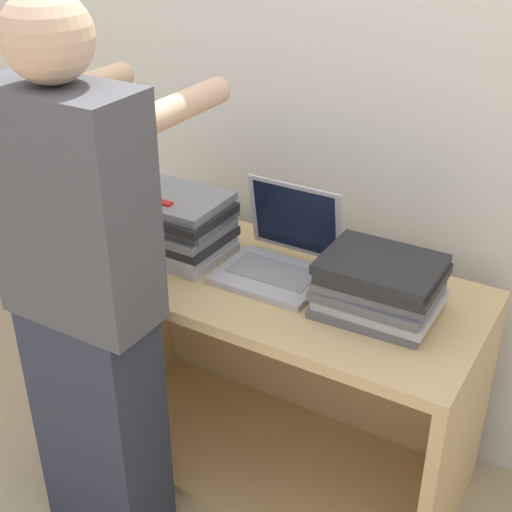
% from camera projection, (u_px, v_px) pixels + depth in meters
% --- Properties ---
extents(wall_back, '(8.00, 0.05, 2.40)m').
position_uv_depth(wall_back, '(336.00, 87.00, 2.17)').
color(wall_back, silver).
rests_on(wall_back, ground_plane).
extents(cart, '(1.26, 0.58, 0.72)m').
position_uv_depth(cart, '(280.00, 364.00, 2.33)').
color(cart, tan).
rests_on(cart, ground_plane).
extents(laptop_open, '(0.31, 0.29, 0.26)m').
position_uv_depth(laptop_open, '(279.00, 257.00, 2.12)').
color(laptop_open, '#B7B7BC').
rests_on(laptop_open, cart).
extents(laptop_stack_left, '(0.33, 0.27, 0.19)m').
position_uv_depth(laptop_stack_left, '(177.00, 225.00, 2.21)').
color(laptop_stack_left, '#B7B7BC').
rests_on(laptop_stack_left, cart).
extents(laptop_stack_right, '(0.33, 0.26, 0.16)m').
position_uv_depth(laptop_stack_right, '(380.00, 286.00, 1.91)').
color(laptop_stack_right, slate).
rests_on(laptop_stack_right, cart).
extents(person, '(0.40, 0.52, 1.58)m').
position_uv_depth(person, '(87.00, 303.00, 1.87)').
color(person, '#2D3342').
rests_on(person, ground_plane).
extents(inventory_tag, '(0.06, 0.02, 0.01)m').
position_uv_depth(inventory_tag, '(163.00, 202.00, 2.12)').
color(inventory_tag, red).
rests_on(inventory_tag, laptop_stack_left).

